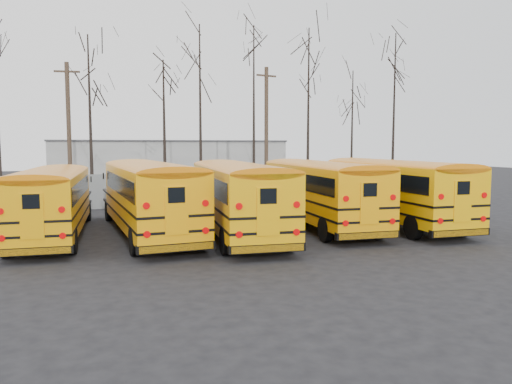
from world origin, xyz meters
name	(u,v)px	position (x,y,z in m)	size (l,w,h in m)	color
ground	(254,241)	(0.00, 0.00, 0.00)	(120.00, 120.00, 0.00)	black
fence	(190,189)	(0.00, 12.00, 1.00)	(40.00, 0.04, 2.00)	gray
distant_building	(168,162)	(2.00, 32.00, 2.00)	(22.00, 8.00, 4.00)	beige
bus_a	(52,197)	(-7.33, 3.09, 1.65)	(3.07, 10.23, 2.82)	black
bus_b	(149,192)	(-3.67, 2.40, 1.79)	(3.04, 11.01, 3.05)	black
bus_c	(237,192)	(-0.30, 1.28, 1.77)	(3.49, 10.97, 3.02)	black
bus_d	(319,188)	(3.82, 2.21, 1.76)	(3.27, 10.89, 3.01)	black
bus_e	(391,186)	(7.19, 1.57, 1.78)	(3.06, 10.99, 3.04)	black
utility_pole_left	(69,130)	(-6.89, 17.15, 4.62)	(1.60, 0.31, 9.00)	#463527
utility_pole_right	(266,130)	(6.85, 17.05, 4.81)	(1.65, 0.49, 9.37)	#473628
tree_2	(90,119)	(-5.57, 15.99, 5.31)	(0.26, 0.26, 10.62)	black
tree_3	(164,130)	(-0.87, 15.94, 4.65)	(0.26, 0.26, 9.29)	black
tree_4	(200,113)	(1.38, 14.96, 5.78)	(0.26, 0.26, 11.55)	black
tree_5	(254,111)	(5.79, 16.83, 6.12)	(0.26, 0.26, 12.23)	black
tree_6	(308,113)	(9.22, 14.87, 5.94)	(0.26, 0.26, 11.89)	black
tree_7	(352,133)	(13.08, 15.35, 4.59)	(0.26, 0.26, 9.18)	black
tree_8	(394,112)	(17.93, 17.09, 6.31)	(0.26, 0.26, 12.61)	black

